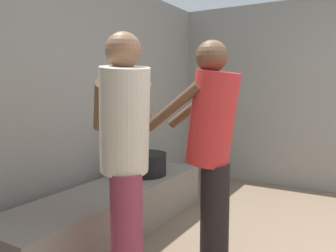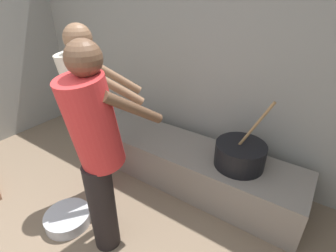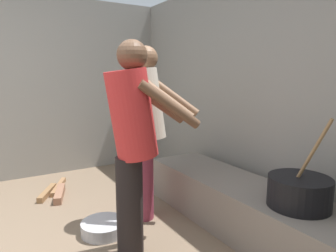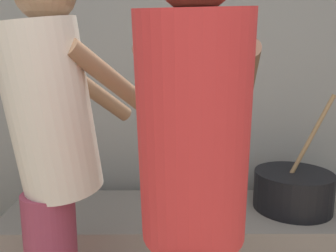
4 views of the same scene
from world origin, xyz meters
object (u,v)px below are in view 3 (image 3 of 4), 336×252
cook_in_cream_shirt (146,123)px  metal_mixing_bowl (104,227)px  cooking_pot_main (299,192)px  cook_in_red_shirt (133,137)px

cook_in_cream_shirt → metal_mixing_bowl: 0.99m
cooking_pot_main → metal_mixing_bowl: 1.64m
cook_in_red_shirt → cook_in_cream_shirt: cook_in_cream_shirt is taller
cooking_pot_main → cook_in_red_shirt: size_ratio=0.42×
cook_in_red_shirt → metal_mixing_bowl: bearing=-167.7°
cook_in_red_shirt → metal_mixing_bowl: cook_in_red_shirt is taller
cook_in_red_shirt → cook_in_cream_shirt: size_ratio=0.99×
cooking_pot_main → metal_mixing_bowl: size_ratio=1.71×
cooking_pot_main → cook_in_cream_shirt: cook_in_cream_shirt is taller
cook_in_red_shirt → metal_mixing_bowl: 0.98m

